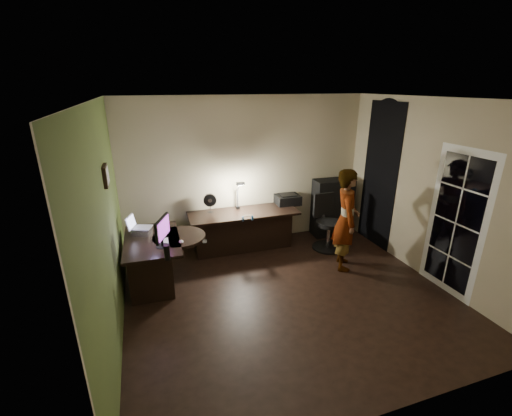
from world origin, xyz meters
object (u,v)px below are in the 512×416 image
object	(u,v)px
office_chair	(329,223)
person	(346,220)
desk_right	(244,231)
cabinet	(332,207)
monitor	(162,237)
desk_left	(154,262)

from	to	relation	value
office_chair	person	size ratio (longest dim) A/B	0.60
desk_right	cabinet	xyz separation A→B (m)	(1.86, 0.11, 0.20)
person	cabinet	bearing A→B (deg)	1.78
monitor	cabinet	bearing A→B (deg)	41.32
cabinet	monitor	xyz separation A→B (m)	(-3.32, -1.06, 0.31)
desk_left	desk_right	distance (m)	1.73
desk_right	person	xyz separation A→B (m)	(1.38, -1.11, 0.47)
cabinet	person	world-z (taller)	person
desk_left	monitor	xyz separation A→B (m)	(0.13, -0.28, 0.51)
desk_left	office_chair	distance (m)	3.09
desk_left	office_chair	xyz separation A→B (m)	(3.08, 0.22, 0.13)
desk_left	monitor	world-z (taller)	monitor
monitor	person	distance (m)	2.84
desk_left	desk_right	world-z (taller)	desk_left
monitor	person	xyz separation A→B (m)	(2.84, -0.16, -0.05)
desk_right	office_chair	bearing A→B (deg)	-15.94
desk_right	desk_left	bearing A→B (deg)	-156.10
desk_right	cabinet	size ratio (longest dim) A/B	1.71
cabinet	person	distance (m)	1.35
desk_left	cabinet	xyz separation A→B (m)	(3.46, 0.79, 0.20)
desk_left	cabinet	size ratio (longest dim) A/B	1.12
desk_left	person	world-z (taller)	person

